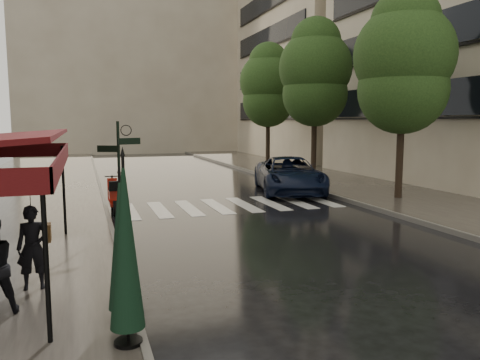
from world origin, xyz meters
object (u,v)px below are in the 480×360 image
parasol_front (125,243)px  parasol_back (121,241)px  pedestrian_with_umbrella (30,202)px  parked_car (289,175)px  scooter (114,196)px

parasol_front → parasol_back: bearing=90.0°
pedestrian_with_umbrella → parked_car: pedestrian_with_umbrella is taller
scooter → parked_car: parked_car is taller
parasol_front → parasol_back: parasol_front is taller
pedestrian_with_umbrella → scooter: 7.78m
parasol_front → parasol_back: 0.76m
scooter → parasol_front: bearing=-92.7°
pedestrian_with_umbrella → parked_car: (9.44, 9.75, -0.92)m
scooter → parasol_front: (-0.45, -10.17, 0.97)m
scooter → parked_car: size_ratio=0.32×
parked_car → parasol_front: size_ratio=2.14×
parked_car → parasol_back: (-8.05, -11.70, 0.58)m
parked_car → parasol_front: (-8.05, -12.45, 0.74)m
parked_car → parasol_front: parasol_front is taller
pedestrian_with_umbrella → parked_car: size_ratio=0.43×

